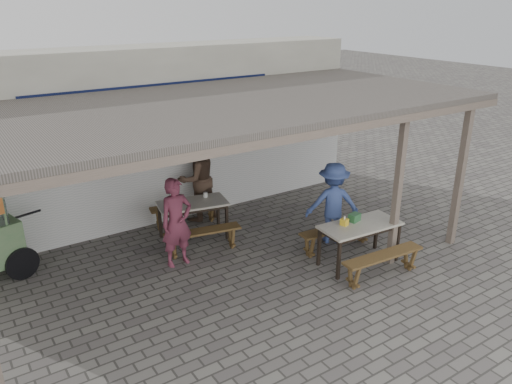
{
  "coord_description": "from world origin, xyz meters",
  "views": [
    {
      "loc": [
        -3.94,
        -6.1,
        4.33
      ],
      "look_at": [
        0.69,
        0.9,
        1.11
      ],
      "focal_mm": 35.0,
      "sensor_mm": 36.0,
      "label": 1
    }
  ],
  "objects": [
    {
      "name": "patron_wall_side",
      "position": [
        0.4,
        2.67,
        0.89
      ],
      "size": [
        0.95,
        0.78,
        1.79
      ],
      "primitive_type": "imported",
      "rotation": [
        0.0,
        0.0,
        3.27
      ],
      "color": "#4E392B",
      "rests_on": "ground"
    },
    {
      "name": "donation_box",
      "position": [
        1.85,
        -0.45,
        0.82
      ],
      "size": [
        0.23,
        0.18,
        0.14
      ],
      "primitive_type": "cube",
      "rotation": [
        0.0,
        0.0,
        0.21
      ],
      "color": "#2D6739",
      "rests_on": "table_right"
    },
    {
      "name": "patron_street_side",
      "position": [
        -0.79,
        1.12,
        0.79
      ],
      "size": [
        0.59,
        0.4,
        1.58
      ],
      "primitive_type": "imported",
      "rotation": [
        0.0,
        0.0,
        0.04
      ],
      "color": "brown",
      "rests_on": "ground"
    },
    {
      "name": "condiment_jar",
      "position": [
        0.23,
        1.99,
        0.8
      ],
      "size": [
        0.08,
        0.08,
        0.09
      ],
      "primitive_type": "cylinder",
      "color": "white",
      "rests_on": "table_left"
    },
    {
      "name": "bench_right_wall",
      "position": [
        1.89,
        0.01,
        0.34
      ],
      "size": [
        1.54,
        0.39,
        0.45
      ],
      "rotation": [
        0.0,
        0.0,
        -0.07
      ],
      "color": "brown",
      "rests_on": "ground"
    },
    {
      "name": "bench_left_wall",
      "position": [
        0.02,
        2.52,
        0.33
      ],
      "size": [
        1.43,
        0.55,
        0.45
      ],
      "rotation": [
        0.0,
        0.0,
        -0.2
      ],
      "color": "brown",
      "rests_on": "ground"
    },
    {
      "name": "tissue_box",
      "position": [
        1.59,
        -0.47,
        0.81
      ],
      "size": [
        0.14,
        0.14,
        0.11
      ],
      "primitive_type": "cube",
      "rotation": [
        0.0,
        0.0,
        0.24
      ],
      "color": "yellow",
      "rests_on": "table_right"
    },
    {
      "name": "condiment_bowl",
      "position": [
        -0.38,
        1.94,
        0.77
      ],
      "size": [
        0.21,
        0.21,
        0.04
      ],
      "primitive_type": "imported",
      "rotation": [
        0.0,
        0.0,
        0.29
      ],
      "color": "white",
      "rests_on": "table_left"
    },
    {
      "name": "bench_right_street",
      "position": [
        1.81,
        -1.21,
        0.34
      ],
      "size": [
        1.54,
        0.39,
        0.45
      ],
      "rotation": [
        0.0,
        0.0,
        -0.07
      ],
      "color": "brown",
      "rests_on": "ground"
    },
    {
      "name": "back_wall",
      "position": [
        -0.0,
        3.58,
        1.72
      ],
      "size": [
        9.0,
        1.28,
        3.5
      ],
      "color": "beige",
      "rests_on": "ground"
    },
    {
      "name": "ground",
      "position": [
        0.0,
        0.0,
        0.0
      ],
      "size": [
        60.0,
        60.0,
        0.0
      ],
      "primitive_type": "plane",
      "color": "slate",
      "rests_on": "ground"
    },
    {
      "name": "patron_right_table",
      "position": [
        2.04,
        0.32,
        0.78
      ],
      "size": [
        1.17,
        1.01,
        1.57
      ],
      "primitive_type": "imported",
      "rotation": [
        0.0,
        0.0,
        2.61
      ],
      "color": "#3E5497",
      "rests_on": "ground"
    },
    {
      "name": "warung_roof",
      "position": [
        0.02,
        0.9,
        2.71
      ],
      "size": [
        9.0,
        4.21,
        2.81
      ],
      "color": "#615A53",
      "rests_on": "ground"
    },
    {
      "name": "table_right",
      "position": [
        1.85,
        -0.6,
        0.67
      ],
      "size": [
        1.47,
        0.76,
        0.75
      ],
      "rotation": [
        0.0,
        0.0,
        -0.07
      ],
      "color": "beige",
      "rests_on": "ground"
    },
    {
      "name": "table_left",
      "position": [
        -0.11,
        1.88,
        0.67
      ],
      "size": [
        1.4,
        0.91,
        0.75
      ],
      "rotation": [
        0.0,
        0.0,
        -0.2
      ],
      "color": "beige",
      "rests_on": "ground"
    },
    {
      "name": "bench_left_street",
      "position": [
        -0.24,
        1.24,
        0.33
      ],
      "size": [
        1.43,
        0.55,
        0.45
      ],
      "rotation": [
        0.0,
        0.0,
        -0.2
      ],
      "color": "brown",
      "rests_on": "ground"
    }
  ]
}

